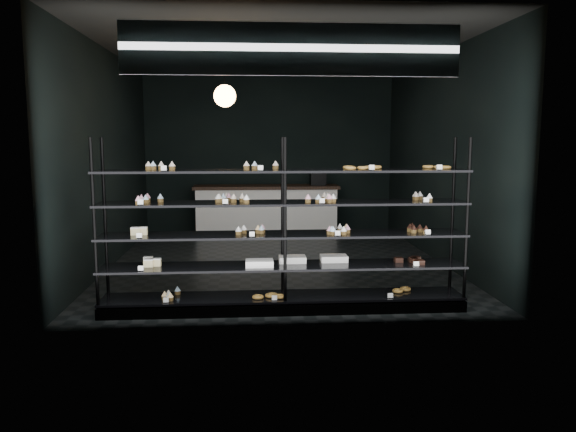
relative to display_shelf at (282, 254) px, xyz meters
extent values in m
cube|color=black|center=(0.08, 2.45, -0.62)|extent=(5.00, 6.00, 0.01)
cube|color=black|center=(0.08, 2.45, 2.57)|extent=(5.00, 6.00, 0.01)
cube|color=black|center=(0.08, 5.45, 0.97)|extent=(5.00, 0.01, 3.20)
cube|color=black|center=(0.08, -0.55, 0.97)|extent=(5.00, 0.01, 3.20)
cube|color=black|center=(-2.42, 2.45, 0.97)|extent=(0.01, 6.00, 3.20)
cube|color=black|center=(2.58, 2.45, 0.97)|extent=(0.01, 6.00, 3.20)
cube|color=black|center=(0.02, 0.00, -0.57)|extent=(4.00, 0.50, 0.12)
cylinder|color=black|center=(-1.95, -0.22, 0.36)|extent=(0.04, 0.04, 1.85)
cylinder|color=black|center=(-1.95, 0.22, 0.36)|extent=(0.04, 0.04, 1.85)
cylinder|color=black|center=(0.02, -0.22, 0.36)|extent=(0.04, 0.04, 1.85)
cylinder|color=black|center=(0.02, 0.22, 0.36)|extent=(0.04, 0.04, 1.85)
cylinder|color=black|center=(1.99, -0.22, 0.36)|extent=(0.04, 0.04, 1.85)
cylinder|color=black|center=(1.99, 0.22, 0.36)|extent=(0.04, 0.04, 1.85)
cube|color=black|center=(0.02, 0.00, -0.48)|extent=(4.00, 0.50, 0.03)
cube|color=black|center=(0.02, 0.00, -0.13)|extent=(4.00, 0.50, 0.02)
cube|color=black|center=(0.02, 0.00, 0.22)|extent=(4.00, 0.50, 0.02)
cube|color=black|center=(0.02, 0.00, 0.57)|extent=(4.00, 0.50, 0.02)
cube|color=black|center=(0.02, 0.00, 0.92)|extent=(4.00, 0.50, 0.02)
cube|color=white|center=(-1.27, -0.18, 0.96)|extent=(0.06, 0.04, 0.06)
cube|color=white|center=(-0.24, -0.18, 0.96)|extent=(0.06, 0.04, 0.06)
cube|color=white|center=(0.93, -0.18, 0.96)|extent=(0.05, 0.04, 0.06)
cube|color=white|center=(1.70, -0.18, 0.96)|extent=(0.06, 0.04, 0.06)
cube|color=white|center=(-1.44, -0.18, 0.61)|extent=(0.06, 0.04, 0.06)
cube|color=white|center=(-0.56, -0.18, 0.61)|extent=(0.05, 0.04, 0.06)
cube|color=white|center=(0.46, -0.18, 0.61)|extent=(0.06, 0.04, 0.06)
cube|color=white|center=(1.49, -0.18, 0.61)|extent=(0.06, 0.04, 0.06)
cube|color=white|center=(-1.49, -0.18, 0.26)|extent=(0.06, 0.04, 0.06)
cube|color=white|center=(-0.35, -0.18, 0.26)|extent=(0.06, 0.04, 0.06)
cube|color=white|center=(0.63, -0.18, 0.26)|extent=(0.05, 0.04, 0.06)
cube|color=white|center=(1.57, -0.18, 0.26)|extent=(0.06, 0.04, 0.06)
cube|color=white|center=(-1.45, -0.18, -0.09)|extent=(0.06, 0.04, 0.06)
cube|color=white|center=(1.42, -0.18, -0.09)|extent=(0.06, 0.04, 0.06)
cube|color=white|center=(-1.21, -0.18, -0.44)|extent=(0.06, 0.04, 0.06)
cube|color=white|center=(-0.06, -0.18, -0.44)|extent=(0.05, 0.04, 0.06)
cube|color=white|center=(1.23, -0.18, -0.44)|extent=(0.06, 0.04, 0.06)
cube|color=#0D0F45|center=(0.08, -0.47, 2.12)|extent=(3.20, 0.04, 0.45)
cube|color=white|center=(0.08, -0.49, 2.12)|extent=(3.30, 0.02, 0.50)
cylinder|color=black|center=(-0.66, 1.50, 2.26)|extent=(0.01, 0.01, 0.59)
sphere|color=#FEAA59|center=(-0.66, 1.50, 1.82)|extent=(0.29, 0.29, 0.29)
cube|color=white|center=(-0.01, 4.95, -0.17)|extent=(2.73, 0.60, 0.92)
cube|color=black|center=(-0.01, 4.95, 0.32)|extent=(2.84, 0.65, 0.06)
cube|color=black|center=(1.01, 4.95, 0.48)|extent=(0.30, 0.30, 0.25)
camera|label=1|loc=(-0.36, -6.05, 1.27)|focal=35.00mm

